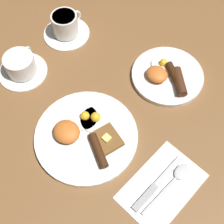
% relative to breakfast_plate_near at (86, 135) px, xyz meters
% --- Properties ---
extents(ground_plane, '(3.00, 3.00, 0.00)m').
position_rel_breakfast_plate_near_xyz_m(ground_plane, '(0.00, -0.00, -0.01)').
color(ground_plane, brown).
extents(breakfast_plate_near, '(0.28, 0.28, 0.05)m').
position_rel_breakfast_plate_near_xyz_m(breakfast_plate_near, '(0.00, 0.00, 0.00)').
color(breakfast_plate_near, white).
rests_on(breakfast_plate_near, ground_plane).
extents(breakfast_plate_far, '(0.22, 0.22, 0.04)m').
position_rel_breakfast_plate_near_xyz_m(breakfast_plate_far, '(0.05, 0.31, 0.00)').
color(breakfast_plate_far, white).
rests_on(breakfast_plate_far, ground_plane).
extents(teacup_near, '(0.15, 0.15, 0.07)m').
position_rel_breakfast_plate_near_xyz_m(teacup_near, '(-0.30, 0.03, 0.02)').
color(teacup_near, white).
rests_on(teacup_near, ground_plane).
extents(teacup_far, '(0.15, 0.15, 0.08)m').
position_rel_breakfast_plate_near_xyz_m(teacup_far, '(-0.31, 0.23, 0.02)').
color(teacup_far, white).
rests_on(teacup_far, ground_plane).
extents(napkin, '(0.15, 0.22, 0.01)m').
position_rel_breakfast_plate_near_xyz_m(napkin, '(0.24, 0.02, -0.01)').
color(napkin, white).
rests_on(napkin, ground_plane).
extents(knife, '(0.02, 0.18, 0.01)m').
position_rel_breakfast_plate_near_xyz_m(knife, '(0.23, 0.01, -0.01)').
color(knife, silver).
rests_on(knife, napkin).
extents(spoon, '(0.04, 0.18, 0.01)m').
position_rel_breakfast_plate_near_xyz_m(spoon, '(0.26, 0.07, -0.00)').
color(spoon, silver).
rests_on(spoon, napkin).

